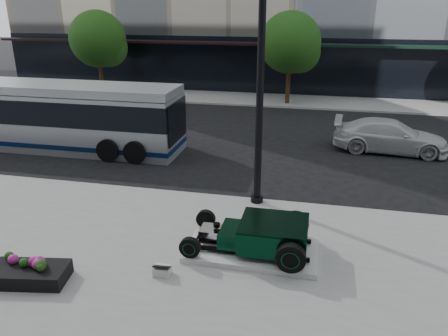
% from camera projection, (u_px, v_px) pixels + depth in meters
% --- Properties ---
extents(ground, '(120.00, 120.00, 0.00)m').
position_uv_depth(ground, '(232.00, 177.00, 16.73)').
color(ground, black).
rests_on(ground, ground).
extents(sidewalk_far, '(70.00, 4.00, 0.12)m').
position_uv_depth(sidewalk_far, '(273.00, 100.00, 29.48)').
color(sidewalk_far, gray).
rests_on(sidewalk_far, ground).
extents(street_trees, '(29.80, 3.80, 5.70)m').
position_uv_depth(street_trees, '(292.00, 45.00, 27.08)').
color(street_trees, black).
rests_on(street_trees, sidewalk_far).
extents(display_plinth, '(3.40, 1.80, 0.15)m').
position_uv_depth(display_plinth, '(252.00, 250.00, 11.43)').
color(display_plinth, silver).
rests_on(display_plinth, sidewalk_near).
extents(hot_rod, '(3.22, 2.00, 0.81)m').
position_uv_depth(hot_rod, '(265.00, 234.00, 11.18)').
color(hot_rod, black).
rests_on(hot_rod, display_plinth).
extents(info_plaque, '(0.42, 0.32, 0.31)m').
position_uv_depth(info_plaque, '(162.00, 270.00, 10.48)').
color(info_plaque, silver).
rests_on(info_plaque, sidewalk_near).
extents(lamppost, '(0.41, 0.41, 7.37)m').
position_uv_depth(lamppost, '(260.00, 99.00, 13.17)').
color(lamppost, black).
rests_on(lamppost, sidewalk_near).
extents(flower_planter, '(1.91, 1.18, 0.58)m').
position_uv_depth(flower_planter, '(29.00, 273.00, 10.23)').
color(flower_planter, black).
rests_on(flower_planter, sidewalk_near).
extents(transit_bus, '(12.12, 2.88, 2.92)m').
position_uv_depth(transit_bus, '(50.00, 115.00, 19.70)').
color(transit_bus, '#A4A9AD').
rests_on(transit_bus, ground).
extents(white_sedan, '(5.01, 2.31, 1.42)m').
position_uv_depth(white_sedan, '(390.00, 136.00, 19.34)').
color(white_sedan, silver).
rests_on(white_sedan, ground).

